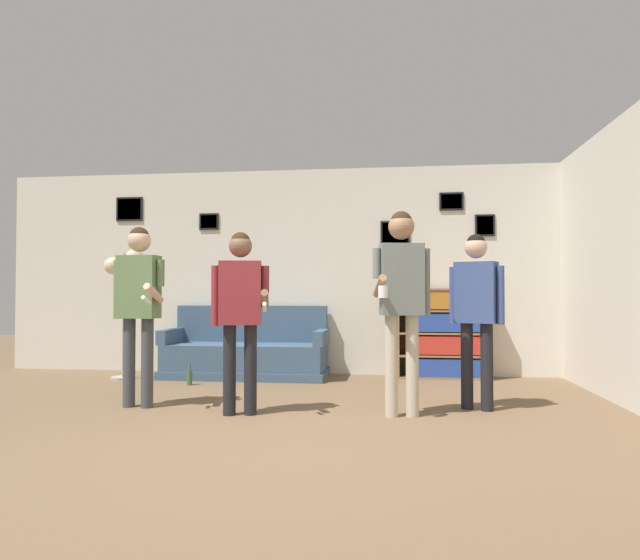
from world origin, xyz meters
name	(u,v)px	position (x,y,z in m)	size (l,w,h in m)	color
ground_plane	(238,455)	(0.00, 0.00, 0.00)	(20.00, 20.00, 0.00)	brown
wall_back	(317,271)	(0.00, 3.86, 1.36)	(8.58, 0.08, 2.70)	silver
wall_right	(626,261)	(3.12, 1.91, 1.35)	(0.06, 6.23, 2.70)	silver
couch	(246,354)	(-0.84, 3.44, 0.29)	(2.05, 0.80, 0.89)	#3D5670
bookshelf	(444,333)	(1.63, 3.64, 0.55)	(1.14, 0.30, 1.11)	olive
floor_lamp	(124,276)	(-2.30, 3.05, 1.27)	(0.50, 0.28, 1.60)	#ADA89E
person_player_foreground_left	(139,296)	(-1.34, 1.41, 1.02)	(0.50, 0.46, 1.67)	#3D4247
person_player_foreground_center	(240,303)	(-0.32, 1.20, 0.96)	(0.54, 0.42, 1.58)	black
person_watcher_holding_cup	(402,289)	(1.07, 1.31, 1.09)	(0.49, 0.50, 1.76)	#B7AD99
person_spectator_near_bookshelf	(476,303)	(1.75, 1.69, 0.97)	(0.46, 0.33, 1.59)	black
bottle_on_floor	(190,377)	(-1.32, 2.71, 0.09)	(0.06, 0.06, 0.24)	#3D6638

